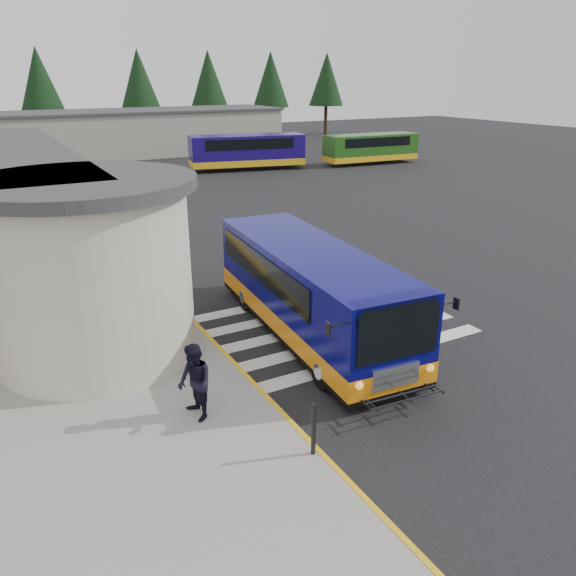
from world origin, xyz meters
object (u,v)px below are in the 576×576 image
far_bus_b (371,147)px  far_bus_a (247,150)px  transit_bus (311,295)px  bollard (314,429)px  pedestrian_b (195,383)px  pedestrian_a (124,353)px

far_bus_b → far_bus_a: bearing=82.3°
transit_bus → bollard: transit_bus is taller
pedestrian_b → far_bus_a: 36.14m
bollard → far_bus_a: size_ratio=0.12×
pedestrian_a → far_bus_b: size_ratio=0.18×
transit_bus → pedestrian_a: transit_bus is taller
pedestrian_a → far_bus_b: (28.16, 27.51, 0.51)m
pedestrian_a → bollard: 5.41m
pedestrian_b → far_bus_b: 40.43m
bollard → transit_bus: bearing=59.4°
transit_bus → pedestrian_b: transit_bus is taller
bollard → far_bus_b: size_ratio=0.13×
far_bus_a → pedestrian_a: bearing=161.7°
transit_bus → far_bus_a: (11.76, 29.50, 0.27)m
bollard → far_bus_a: (14.77, 34.58, 0.83)m
bollard → far_bus_b: 41.20m
transit_bus → pedestrian_a: size_ratio=6.44×
pedestrian_a → far_bus_b: bearing=-33.5°
pedestrian_a → far_bus_a: size_ratio=0.16×
transit_bus → bollard: size_ratio=8.37×
far_bus_a → bollard: bearing=168.8°
transit_bus → pedestrian_a: (-5.57, -0.31, -0.38)m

